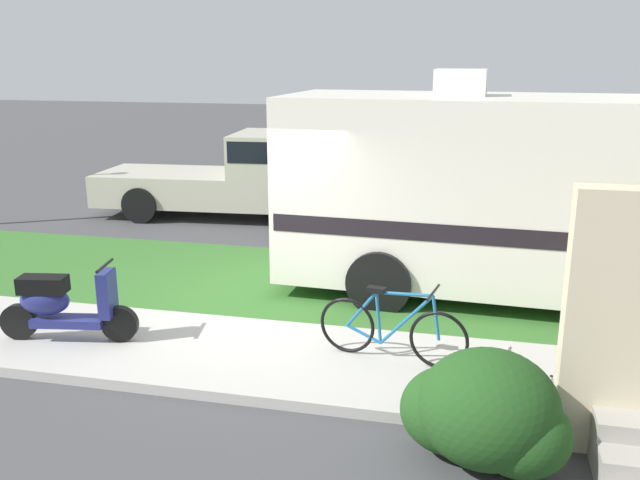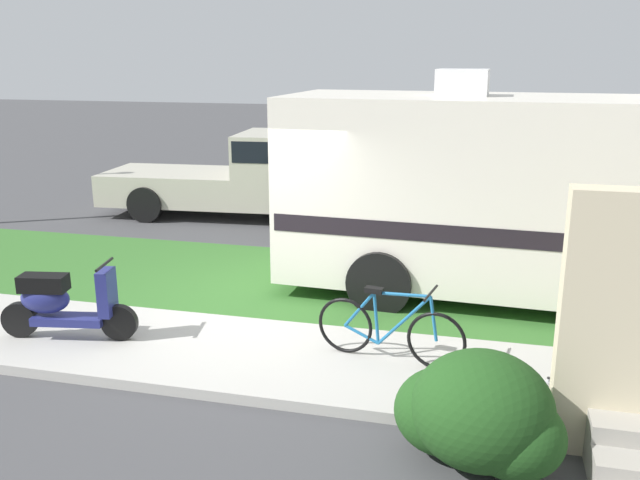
% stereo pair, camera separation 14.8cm
% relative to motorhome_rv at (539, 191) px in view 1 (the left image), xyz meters
% --- Properties ---
extents(ground_plane, '(80.00, 80.00, 0.00)m').
position_rel_motorhome_rv_xyz_m(ground_plane, '(-3.81, -1.69, -1.62)').
color(ground_plane, '#424244').
extents(sidewalk, '(24.00, 2.00, 0.12)m').
position_rel_motorhome_rv_xyz_m(sidewalk, '(-3.81, -2.89, -1.56)').
color(sidewalk, '#ADAAA3').
rests_on(sidewalk, ground).
extents(grass_strip, '(24.00, 3.40, 0.08)m').
position_rel_motorhome_rv_xyz_m(grass_strip, '(-3.81, -0.19, -1.58)').
color(grass_strip, '#336628').
rests_on(grass_strip, ground).
extents(motorhome_rv, '(7.09, 2.74, 3.41)m').
position_rel_motorhome_rv_xyz_m(motorhome_rv, '(0.00, 0.00, 0.00)').
color(motorhome_rv, silver).
rests_on(motorhome_rv, ground).
extents(scooter, '(1.67, 0.58, 0.97)m').
position_rel_motorhome_rv_xyz_m(scooter, '(-5.62, -3.05, -1.04)').
color(scooter, black).
rests_on(scooter, ground).
extents(bicycle, '(1.71, 0.52, 0.89)m').
position_rel_motorhome_rv_xyz_m(bicycle, '(-1.70, -2.72, -1.13)').
color(bicycle, black).
rests_on(bicycle, ground).
extents(pickup_truck_near, '(5.71, 2.35, 1.85)m').
position_rel_motorhome_rv_xyz_m(pickup_truck_near, '(-5.54, 4.13, -0.64)').
color(pickup_truck_near, '#B7B29E').
rests_on(pickup_truck_near, ground).
extents(pickup_truck_far, '(5.77, 2.31, 1.86)m').
position_rel_motorhome_rv_xyz_m(pickup_truck_far, '(-3.29, 7.69, -0.64)').
color(pickup_truck_far, silver).
rests_on(pickup_truck_far, ground).
extents(bush_by_porch, '(1.46, 1.09, 1.03)m').
position_rel_motorhome_rv_xyz_m(bush_by_porch, '(-0.69, -4.38, -1.13)').
color(bush_by_porch, '#1E4719').
rests_on(bush_by_porch, ground).
extents(bottle_green, '(0.08, 0.08, 0.30)m').
position_rel_motorhome_rv_xyz_m(bottle_green, '(0.12, -3.13, -1.37)').
color(bottle_green, navy).
rests_on(bottle_green, ground).
extents(bottle_spare, '(0.06, 0.06, 0.22)m').
position_rel_motorhome_rv_xyz_m(bottle_spare, '(-0.03, -3.20, -1.41)').
color(bottle_spare, '#B2B2B7').
rests_on(bottle_spare, ground).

